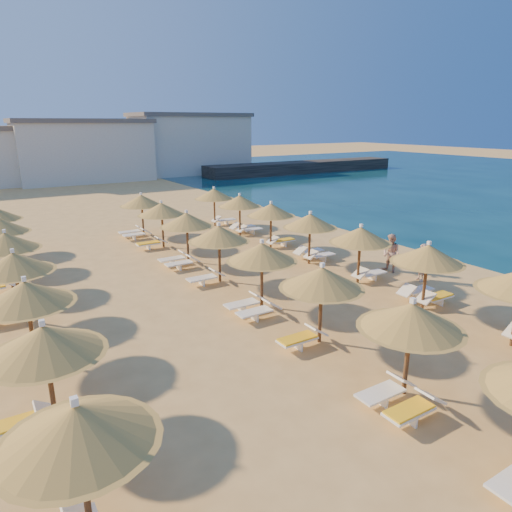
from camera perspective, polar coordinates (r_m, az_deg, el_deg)
ground at (r=17.60m, az=8.83°, el=-6.87°), size 220.00×220.00×0.00m
jetty at (r=66.62m, az=5.93°, el=11.01°), size 30.04×4.33×1.50m
hotel_blocks at (r=61.11m, az=-19.76°, el=12.47°), size 44.20×9.87×8.10m
parasol_row_east at (r=19.08m, az=16.59°, el=1.34°), size 2.72×33.99×2.70m
parasol_row_west at (r=15.74m, az=4.16°, el=-1.14°), size 2.72×33.99×2.70m
parasol_row_inland at (r=16.28m, az=-27.46°, el=-2.41°), size 2.72×27.04×2.70m
loungers at (r=16.86m, az=3.23°, el=-6.49°), size 16.20×31.84×0.66m
beachgoer_b at (r=22.54m, az=16.54°, el=0.33°), size 0.77×0.95×1.84m
beachgoer_a at (r=21.73m, az=19.99°, el=-0.76°), size 0.58×0.72×1.71m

